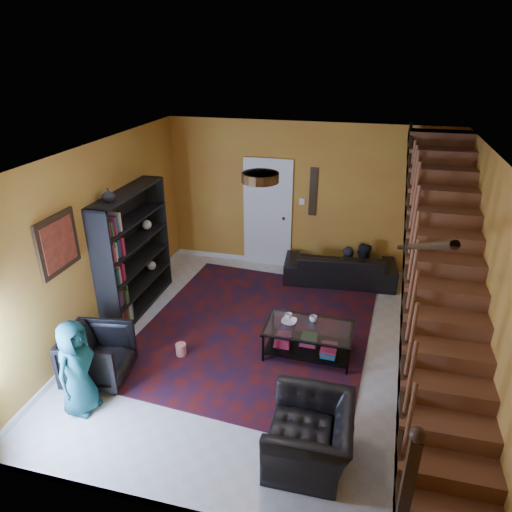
% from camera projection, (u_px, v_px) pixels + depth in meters
% --- Properties ---
extents(floor, '(5.50, 5.50, 0.00)m').
position_uv_depth(floor, '(272.00, 347.00, 6.64)').
color(floor, beige).
rests_on(floor, ground).
extents(room, '(5.50, 5.50, 5.50)m').
position_uv_depth(room, '(215.00, 290.00, 8.09)').
color(room, gold).
rests_on(room, ground).
extents(staircase, '(0.95, 5.02, 3.18)m').
position_uv_depth(staircase, '(443.00, 279.00, 5.58)').
color(staircase, brown).
rests_on(staircase, floor).
extents(bookshelf, '(0.35, 1.80, 2.00)m').
position_uv_depth(bookshelf, '(135.00, 254.00, 7.29)').
color(bookshelf, black).
rests_on(bookshelf, floor).
extents(door, '(0.82, 0.05, 2.05)m').
position_uv_depth(door, '(268.00, 215.00, 8.76)').
color(door, silver).
rests_on(door, floor).
extents(framed_picture, '(0.04, 0.74, 0.74)m').
position_uv_depth(framed_picture, '(58.00, 244.00, 5.68)').
color(framed_picture, maroon).
rests_on(framed_picture, room).
extents(wall_hanging, '(0.14, 0.03, 0.90)m').
position_uv_depth(wall_hanging, '(313.00, 192.00, 8.36)').
color(wall_hanging, black).
rests_on(wall_hanging, room).
extents(ceiling_fixture, '(0.40, 0.40, 0.10)m').
position_uv_depth(ceiling_fixture, '(260.00, 177.00, 4.78)').
color(ceiling_fixture, '#3F2814').
rests_on(ceiling_fixture, room).
extents(rug, '(3.61, 4.05, 0.02)m').
position_uv_depth(rug, '(256.00, 330.00, 7.03)').
color(rug, '#4B100D').
rests_on(rug, floor).
extents(sofa, '(2.07, 0.96, 0.59)m').
position_uv_depth(sofa, '(340.00, 267.00, 8.37)').
color(sofa, black).
rests_on(sofa, floor).
extents(armchair_left, '(0.89, 0.87, 0.72)m').
position_uv_depth(armchair_left, '(98.00, 356.00, 5.88)').
color(armchair_left, black).
rests_on(armchair_left, floor).
extents(armchair_right, '(0.88, 1.00, 0.64)m').
position_uv_depth(armchair_right, '(310.00, 435.00, 4.74)').
color(armchair_right, black).
rests_on(armchair_right, floor).
extents(person_adult_a, '(0.42, 0.28, 1.15)m').
position_uv_depth(person_adult_a, '(346.00, 275.00, 8.46)').
color(person_adult_a, black).
rests_on(person_adult_a, sofa).
extents(person_adult_b, '(0.65, 0.53, 1.23)m').
position_uv_depth(person_adult_b, '(360.00, 274.00, 8.39)').
color(person_adult_b, black).
rests_on(person_adult_b, sofa).
extents(person_child, '(0.46, 0.64, 1.22)m').
position_uv_depth(person_child, '(77.00, 368.00, 5.28)').
color(person_child, '#175057').
rests_on(person_child, armchair_left).
extents(coffee_table, '(1.23, 0.74, 0.46)m').
position_uv_depth(coffee_table, '(308.00, 339.00, 6.38)').
color(coffee_table, black).
rests_on(coffee_table, floor).
extents(cup_a, '(0.13, 0.13, 0.09)m').
position_uv_depth(cup_a, '(313.00, 319.00, 6.41)').
color(cup_a, '#999999').
rests_on(cup_a, coffee_table).
extents(cup_b, '(0.12, 0.12, 0.10)m').
position_uv_depth(cup_b, '(288.00, 317.00, 6.45)').
color(cup_b, '#999999').
rests_on(cup_b, coffee_table).
extents(bowl, '(0.23, 0.23, 0.05)m').
position_uv_depth(bowl, '(289.00, 322.00, 6.37)').
color(bowl, '#999999').
rests_on(bowl, coffee_table).
extents(vase, '(0.18, 0.18, 0.19)m').
position_uv_depth(vase, '(108.00, 195.00, 6.38)').
color(vase, '#999999').
rests_on(vase, bookshelf).
extents(popcorn_bucket, '(0.18, 0.18, 0.17)m').
position_uv_depth(popcorn_bucket, '(181.00, 349.00, 6.42)').
color(popcorn_bucket, red).
rests_on(popcorn_bucket, rug).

